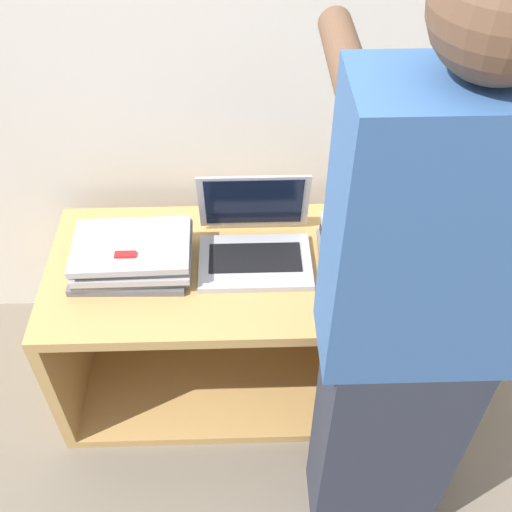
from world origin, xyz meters
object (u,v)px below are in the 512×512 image
laptop_open (255,242)px  laptop_stack_right (380,249)px  person (411,333)px  laptop_stack_left (133,255)px

laptop_open → laptop_stack_right: laptop_open is taller
person → laptop_open: bearing=121.7°
laptop_open → person: size_ratio=0.21×
laptop_stack_right → person: person is taller
person → laptop_stack_right: bearing=84.0°
laptop_open → laptop_stack_right: 0.38m
laptop_open → person: bearing=-58.3°
laptop_stack_right → laptop_open: bearing=173.0°
laptop_stack_left → laptop_open: bearing=7.7°
laptop_stack_left → laptop_stack_right: 0.73m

